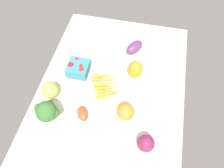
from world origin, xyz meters
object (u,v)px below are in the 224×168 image
Objects in this scene: roma_tomato at (82,114)px; berry_basket at (78,68)px; heirloom_tomato_green at (50,90)px; carrot_bunch at (108,85)px; heirloom_tomato_orange at (126,112)px; bell_pepper_orange at (135,70)px; eggplant at (134,47)px; red_onion_center at (146,143)px; broccoli_head at (47,111)px.

roma_tomato is 0.71× the size of berry_basket.
heirloom_tomato_green is 0.46× the size of carrot_bunch.
bell_pepper_orange reaches higher than heirloom_tomato_orange.
bell_pepper_orange is 0.53× the size of carrot_bunch.
roma_tomato is 0.92× the size of heirloom_tomato_green.
eggplant is 57.62cm from red_onion_center.
broccoli_head is (-52.41, 32.45, 5.32)cm from eggplant.
broccoli_head is 1.23× the size of berry_basket.
heirloom_tomato_orange is at bearing 178.49° from bell_pepper_orange.
eggplant is at bearing -31.77° from broccoli_head.
carrot_bunch is (-27.99, 9.57, -1.86)cm from eggplant.
heirloom_tomato_orange is (13.05, 11.44, 0.44)cm from red_onion_center.
berry_basket is (-21.79, 27.56, 0.12)cm from eggplant.
heirloom_tomato_green is at bearing 170.34° from eggplant.
red_onion_center is 32.76cm from roma_tomato.
red_onion_center is 0.41× the size of carrot_bunch.
heirloom_tomato_orange reaches higher than berry_basket.
bell_pepper_orange is at bearing -62.04° from heirloom_tomato_green.
bell_pepper_orange reaches higher than eggplant.
bell_pepper_orange is 16.80cm from carrot_bunch.
roma_tomato is (-4.50, 20.16, -1.90)cm from heirloom_tomato_orange.
roma_tomato is at bearing 157.20° from carrot_bunch.
broccoli_head is 31.45cm from berry_basket.
berry_basket is (17.15, -9.46, -1.07)cm from heirloom_tomato_green.
carrot_bunch is (24.42, -22.88, -7.17)cm from broccoli_head.
eggplant is 1.06× the size of berry_basket.
heirloom_tomato_green is (-38.93, 37.02, 1.19)cm from eggplant.
broccoli_head reaches higher than carrot_bunch.
roma_tomato is at bearing 145.00° from bell_pepper_orange.
eggplant reaches higher than roma_tomato.
berry_basket is 0.59× the size of carrot_bunch.
carrot_bunch is (19.38, -8.14, -1.11)cm from roma_tomato.
heirloom_tomato_green is at bearing 111.74° from carrot_bunch.
heirloom_tomato_green is at bearing 151.12° from berry_basket.
heirloom_tomato_orange and heirloom_tomato_green have the same top height.
heirloom_tomato_orange is 39.65cm from heirloom_tomato_green.
heirloom_tomato_green is 29.70cm from carrot_bunch.
heirloom_tomato_green is 19.61cm from berry_basket.
eggplant is 18.01cm from bell_pepper_orange.
bell_pepper_orange is at bearing -82.29° from berry_basket.
bell_pepper_orange reaches higher than roma_tomato.
eggplant is 50.58cm from roma_tomato.
heirloom_tomato_orange is at bearing -74.70° from broccoli_head.
eggplant is 35.13cm from berry_basket.
broccoli_head is 1.57× the size of heirloom_tomato_green.
bell_pepper_orange is at bearing 113.38° from roma_tomato.
broccoli_head is at bearing 170.93° from berry_basket.
roma_tomato is 0.42× the size of carrot_bunch.
berry_basket is at bearing 162.22° from eggplant.
heirloom_tomato_orange is 25.25cm from bell_pepper_orange.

